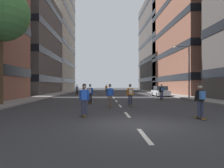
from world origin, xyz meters
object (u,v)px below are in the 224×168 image
(skater_6, at_px, (90,92))
(skater_2, at_px, (110,94))
(skater_4, at_px, (201,99))
(street_tree_near, at_px, (1,14))
(skater_3, at_px, (77,89))
(skater_8, at_px, (106,88))
(parked_car_near, at_px, (160,92))
(skater_5, at_px, (162,91))
(streetlamp_right, at_px, (186,65))
(skater_1, at_px, (84,98))
(skater_7, at_px, (130,93))
(skater_0, at_px, (84,88))

(skater_6, bearing_deg, skater_2, -60.54)
(skater_4, bearing_deg, street_tree_near, 151.52)
(street_tree_near, height_order, skater_6, street_tree_near)
(skater_3, distance_m, skater_6, 17.55)
(skater_8, bearing_deg, skater_2, -90.33)
(parked_car_near, height_order, skater_3, skater_3)
(skater_4, distance_m, skater_6, 10.73)
(skater_5, xyz_separation_m, skater_8, (-5.97, 21.23, -0.03))
(streetlamp_right, xyz_separation_m, skater_1, (-11.43, -14.60, -3.15))
(skater_2, distance_m, skater_8, 28.81)
(skater_7, relative_size, skater_8, 1.00)
(streetlamp_right, relative_size, skater_0, 3.65)
(street_tree_near, distance_m, skater_2, 11.03)
(skater_4, bearing_deg, skater_2, 126.58)
(streetlamp_right, height_order, skater_6, streetlamp_right)
(skater_8, bearing_deg, skater_4, -83.14)
(parked_car_near, relative_size, skater_2, 2.47)
(skater_1, xyz_separation_m, skater_3, (-3.49, 25.01, 0.03))
(skater_5, bearing_deg, street_tree_near, -157.21)
(skater_1, relative_size, skater_4, 1.00)
(parked_car_near, height_order, street_tree_near, street_tree_near)
(parked_car_near, height_order, skater_5, skater_5)
(streetlamp_right, height_order, skater_4, streetlamp_right)
(streetlamp_right, relative_size, skater_3, 3.65)
(street_tree_near, bearing_deg, skater_1, -39.69)
(skater_6, bearing_deg, parked_car_near, 50.77)
(street_tree_near, distance_m, skater_3, 20.40)
(skater_4, bearing_deg, skater_3, 109.73)
(streetlamp_right, xyz_separation_m, skater_2, (-9.89, -9.86, -3.15))
(skater_1, bearing_deg, skater_3, 97.95)
(skater_0, bearing_deg, skater_6, -83.38)
(parked_car_near, relative_size, street_tree_near, 0.46)
(parked_car_near, bearing_deg, skater_1, -115.88)
(parked_car_near, relative_size, streetlamp_right, 0.68)
(parked_car_near, distance_m, skater_3, 14.09)
(parked_car_near, distance_m, skater_4, 21.09)
(skater_3, distance_m, skater_8, 10.00)
(street_tree_near, relative_size, skater_8, 5.43)
(skater_5, distance_m, skater_6, 9.07)
(streetlamp_right, bearing_deg, skater_5, -148.75)
(street_tree_near, relative_size, skater_5, 5.43)
(skater_4, relative_size, skater_5, 1.00)
(skater_3, bearing_deg, skater_0, 83.79)
(streetlamp_right, distance_m, skater_0, 21.88)
(skater_1, height_order, skater_7, same)
(skater_6, bearing_deg, skater_3, 100.91)
(skater_7, bearing_deg, skater_8, 93.07)
(parked_car_near, height_order, skater_2, skater_2)
(parked_car_near, xyz_separation_m, skater_2, (-8.01, -14.93, 0.29))
(skater_0, height_order, skater_4, same)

